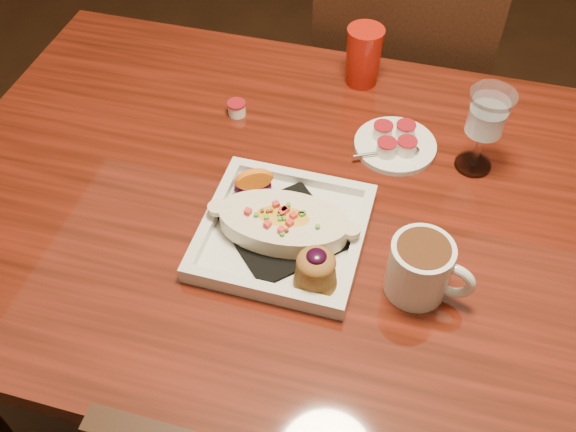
% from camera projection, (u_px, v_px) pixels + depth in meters
% --- Properties ---
extents(floor, '(7.00, 7.00, 0.00)m').
position_uv_depth(floor, '(333.00, 403.00, 1.66)').
color(floor, black).
rests_on(floor, ground).
extents(table, '(1.50, 0.90, 0.75)m').
position_uv_depth(table, '(352.00, 247.00, 1.16)').
color(table, maroon).
rests_on(table, floor).
extents(chair_far, '(0.42, 0.42, 0.93)m').
position_uv_depth(chair_far, '(396.00, 99.00, 1.67)').
color(chair_far, black).
rests_on(chair_far, floor).
extents(plate, '(0.26, 0.26, 0.08)m').
position_uv_depth(plate, '(286.00, 231.00, 1.03)').
color(plate, silver).
rests_on(plate, table).
extents(coffee_mug, '(0.13, 0.09, 0.10)m').
position_uv_depth(coffee_mug, '(422.00, 267.00, 0.95)').
color(coffee_mug, silver).
rests_on(coffee_mug, table).
extents(goblet, '(0.08, 0.08, 0.16)m').
position_uv_depth(goblet, '(487.00, 118.00, 1.08)').
color(goblet, silver).
rests_on(goblet, table).
extents(saucer, '(0.15, 0.15, 0.10)m').
position_uv_depth(saucer, '(394.00, 143.00, 1.18)').
color(saucer, silver).
rests_on(saucer, table).
extents(creamer_loose, '(0.04, 0.04, 0.03)m').
position_uv_depth(creamer_loose, '(237.00, 108.00, 1.25)').
color(creamer_loose, white).
rests_on(creamer_loose, table).
extents(red_tumbler, '(0.07, 0.07, 0.12)m').
position_uv_depth(red_tumbler, '(364.00, 56.00, 1.28)').
color(red_tumbler, '#A9170C').
rests_on(red_tumbler, table).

